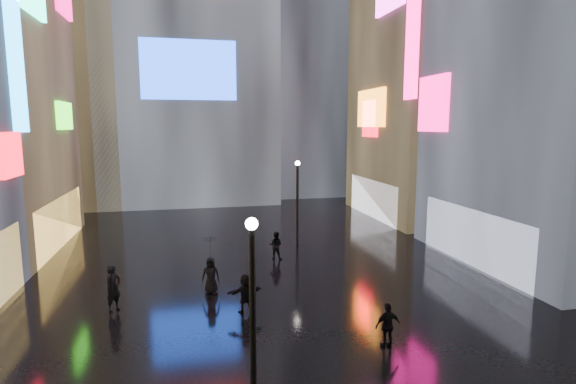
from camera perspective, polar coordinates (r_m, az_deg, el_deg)
name	(u,v)px	position (r m, az deg, el deg)	size (l,w,h in m)	color
ground	(255,262)	(24.55, -4.18, -8.90)	(140.00, 140.00, 0.00)	black
building_right_far	(435,40)	(39.02, 18.21, 17.87)	(10.28, 12.00, 28.00)	black
tower_flank_right	(300,36)	(51.65, 1.48, 19.25)	(12.00, 12.00, 34.00)	black
tower_flank_left	(63,62)	(46.75, -26.63, 14.56)	(10.00, 10.00, 26.00)	black
lamp_near	(253,310)	(11.11, -4.51, -14.73)	(0.30, 0.30, 5.20)	black
lamp_far	(297,198)	(27.46, 1.21, -0.71)	(0.30, 0.30, 5.20)	black
pedestrian_3	(388,325)	(15.83, 12.56, -16.20)	(0.89, 0.37, 1.53)	black
pedestrian_4	(211,275)	(20.31, -9.78, -10.38)	(0.78, 0.51, 1.60)	black
pedestrian_5	(246,293)	(18.15, -5.41, -12.70)	(1.44, 0.46, 1.55)	black
pedestrian_6	(113,288)	(19.43, -21.30, -11.33)	(0.68, 0.44, 1.86)	black
pedestrian_7	(276,245)	(24.90, -1.56, -6.80)	(0.75, 0.58, 1.54)	black
umbrella_2	(210,247)	(19.93, -9.87, -6.91)	(1.04, 1.06, 0.95)	black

